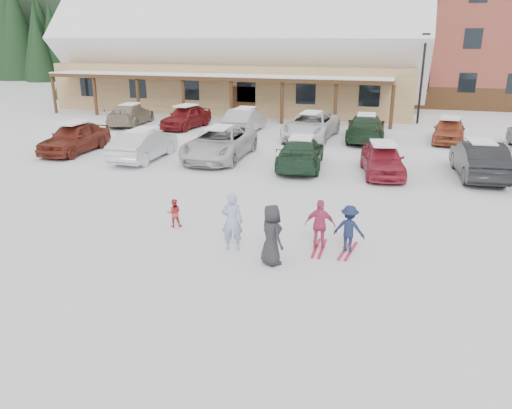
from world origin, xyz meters
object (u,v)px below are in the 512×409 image
(parked_car_10, at_px, (311,125))
(parked_car_12, at_px, (449,130))
(parked_car_8, at_px, (186,117))
(parked_car_9, at_px, (245,120))
(parked_car_4, at_px, (382,159))
(day_lodge, at_px, (238,58))
(parked_car_1, at_px, (144,145))
(child_navy, at_px, (349,229))
(parked_car_2, at_px, (220,143))
(parked_car_0, at_px, (75,138))
(bystander_dark, at_px, (272,235))
(parked_car_5, at_px, (479,159))
(child_magenta, at_px, (320,225))
(parked_car_3, at_px, (301,153))
(lamp_post, at_px, (422,73))
(parked_car_11, at_px, (366,128))
(adult_skier, at_px, (232,221))
(parked_car_7, at_px, (130,115))
(toddler_red, at_px, (174,213))

(parked_car_10, xyz_separation_m, parked_car_12, (7.66, 1.00, -0.06))
(parked_car_8, bearing_deg, parked_car_9, 2.70)
(parked_car_4, bearing_deg, parked_car_8, 137.08)
(day_lodge, height_order, parked_car_1, day_lodge)
(child_navy, bearing_deg, parked_car_9, -56.27)
(parked_car_2, distance_m, parked_car_10, 7.13)
(child_navy, bearing_deg, parked_car_0, -22.90)
(parked_car_0, bearing_deg, parked_car_9, 48.98)
(parked_car_4, bearing_deg, parked_car_9, 127.67)
(bystander_dark, height_order, parked_car_9, bystander_dark)
(child_navy, bearing_deg, parked_car_5, -107.93)
(day_lodge, relative_size, parked_car_5, 6.20)
(child_magenta, relative_size, parked_car_3, 0.31)
(parked_car_2, bearing_deg, lamp_post, 53.82)
(child_magenta, xyz_separation_m, parked_car_1, (-9.89, 8.31, 0.01))
(parked_car_1, xyz_separation_m, parked_car_11, (9.93, 7.64, 0.01))
(parked_car_1, height_order, parked_car_2, parked_car_2)
(parked_car_4, bearing_deg, adult_skier, -121.43)
(parked_car_1, bearing_deg, adult_skier, 129.34)
(bystander_dark, xyz_separation_m, parked_car_0, (-13.01, 10.06, -0.05))
(parked_car_0, height_order, parked_car_7, parked_car_0)
(bystander_dark, xyz_separation_m, parked_car_11, (1.10, 17.26, -0.07))
(adult_skier, relative_size, parked_car_4, 0.41)
(adult_skier, height_order, parked_car_11, adult_skier)
(parked_car_4, relative_size, parked_car_7, 0.85)
(child_magenta, distance_m, parked_car_5, 10.73)
(lamp_post, distance_m, adult_skier, 24.33)
(parked_car_9, bearing_deg, bystander_dark, 108.96)
(parked_car_9, bearing_deg, parked_car_0, 48.66)
(lamp_post, height_order, parked_car_9, lamp_post)
(parked_car_4, height_order, parked_car_7, parked_car_7)
(parked_car_8, height_order, parked_car_12, parked_car_8)
(parked_car_2, xyz_separation_m, parked_car_8, (-5.01, 7.40, -0.04))
(child_navy, xyz_separation_m, bystander_dark, (-1.86, -1.36, 0.14))
(parked_car_11, bearing_deg, parked_car_9, -7.04)
(toddler_red, relative_size, parked_car_7, 0.19)
(child_navy, xyz_separation_m, parked_car_7, (-16.34, 16.94, 0.02))
(parked_car_5, bearing_deg, child_magenta, 56.40)
(parked_car_1, relative_size, parked_car_10, 0.82)
(parked_car_1, xyz_separation_m, parked_car_3, (7.58, 0.56, -0.05))
(parked_car_4, bearing_deg, child_magenta, -108.54)
(adult_skier, relative_size, parked_car_1, 0.37)
(parked_car_3, bearing_deg, parked_car_4, 170.56)
(parked_car_2, bearing_deg, parked_car_12, 32.51)
(adult_skier, relative_size, parked_car_2, 0.30)
(parked_car_2, height_order, parked_car_11, parked_car_2)
(toddler_red, bearing_deg, parked_car_8, -89.03)
(parked_car_9, xyz_separation_m, parked_car_12, (11.92, 0.27, -0.06))
(parked_car_7, distance_m, parked_car_10, 12.52)
(child_navy, height_order, parked_car_9, parked_car_9)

